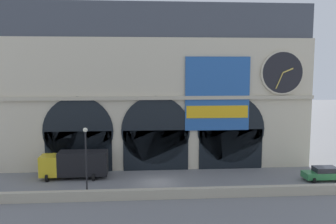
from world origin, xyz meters
TOP-DOWN VIEW (x-y plane):
  - ground_plane at (0.00, 0.00)m, footprint 200.00×200.00m
  - quay_parapet_wall at (0.00, -4.96)m, footprint 90.00×0.70m
  - station_building at (0.05, 7.69)m, footprint 39.20×5.79m
  - box_truck_midwest at (-9.32, 2.31)m, footprint 7.50×2.91m
  - car_east at (18.55, -0.67)m, footprint 4.40×2.22m
  - street_lamp_quayside at (-7.11, -4.16)m, footprint 0.44×0.44m

SIDE VIEW (x-z plane):
  - ground_plane at x=0.00m, z-range 0.00..0.00m
  - quay_parapet_wall at x=0.00m, z-range 0.00..0.96m
  - car_east at x=18.55m, z-range 0.03..1.58m
  - box_truck_midwest at x=-9.32m, z-range 0.14..3.26m
  - street_lamp_quayside at x=-7.11m, z-range 0.96..7.86m
  - station_building at x=0.05m, z-range -0.28..20.15m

